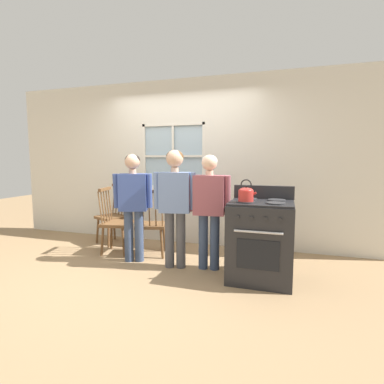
{
  "coord_description": "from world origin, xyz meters",
  "views": [
    {
      "loc": [
        1.65,
        -3.32,
        1.41
      ],
      "look_at": [
        0.53,
        0.21,
        1.0
      ],
      "focal_mm": 28.0,
      "sensor_mm": 36.0,
      "label": 1
    }
  ],
  "objects_px": {
    "chair_center_cluster": "(151,225)",
    "person_teen_center": "(175,196)",
    "chair_by_window": "(112,217)",
    "stove": "(261,240)",
    "kettle": "(246,194)",
    "potted_plant": "(183,184)",
    "handbag": "(124,194)",
    "chair_near_wall": "(115,223)",
    "person_adult_right": "(209,202)",
    "person_elderly_left": "(133,197)"
  },
  "relations": [
    {
      "from": "chair_center_cluster",
      "to": "person_teen_center",
      "type": "relative_size",
      "value": 0.65
    },
    {
      "from": "chair_by_window",
      "to": "stove",
      "type": "distance_m",
      "value": 2.63
    },
    {
      "from": "person_teen_center",
      "to": "kettle",
      "type": "xyz_separation_m",
      "value": [
        0.93,
        -0.2,
        0.09
      ]
    },
    {
      "from": "stove",
      "to": "kettle",
      "type": "relative_size",
      "value": 4.39
    },
    {
      "from": "chair_by_window",
      "to": "chair_center_cluster",
      "type": "xyz_separation_m",
      "value": [
        0.9,
        -0.39,
        0.0
      ]
    },
    {
      "from": "potted_plant",
      "to": "handbag",
      "type": "xyz_separation_m",
      "value": [
        -1.04,
        -0.12,
        -0.19
      ]
    },
    {
      "from": "handbag",
      "to": "person_teen_center",
      "type": "bearing_deg",
      "value": -36.27
    },
    {
      "from": "chair_by_window",
      "to": "chair_center_cluster",
      "type": "distance_m",
      "value": 0.98
    },
    {
      "from": "potted_plant",
      "to": "chair_by_window",
      "type": "bearing_deg",
      "value": -163.88
    },
    {
      "from": "chair_center_cluster",
      "to": "handbag",
      "type": "distance_m",
      "value": 1.07
    },
    {
      "from": "chair_by_window",
      "to": "chair_near_wall",
      "type": "xyz_separation_m",
      "value": [
        0.33,
        -0.44,
        0.0
      ]
    },
    {
      "from": "chair_by_window",
      "to": "chair_center_cluster",
      "type": "bearing_deg",
      "value": 2.12
    },
    {
      "from": "chair_center_cluster",
      "to": "person_teen_center",
      "type": "height_order",
      "value": "person_teen_center"
    },
    {
      "from": "chair_center_cluster",
      "to": "person_adult_right",
      "type": "bearing_deg",
      "value": 147.28
    },
    {
      "from": "person_teen_center",
      "to": "potted_plant",
      "type": "bearing_deg",
      "value": 93.54
    },
    {
      "from": "chair_by_window",
      "to": "stove",
      "type": "height_order",
      "value": "stove"
    },
    {
      "from": "chair_center_cluster",
      "to": "kettle",
      "type": "xyz_separation_m",
      "value": [
        1.44,
        -0.56,
        0.58
      ]
    },
    {
      "from": "chair_center_cluster",
      "to": "person_teen_center",
      "type": "bearing_deg",
      "value": 128.94
    },
    {
      "from": "kettle",
      "to": "person_teen_center",
      "type": "bearing_deg",
      "value": 167.64
    },
    {
      "from": "person_elderly_left",
      "to": "potted_plant",
      "type": "xyz_separation_m",
      "value": [
        0.36,
        1.03,
        0.11
      ]
    },
    {
      "from": "handbag",
      "to": "potted_plant",
      "type": "bearing_deg",
      "value": 6.54
    },
    {
      "from": "person_adult_right",
      "to": "potted_plant",
      "type": "relative_size",
      "value": 5.84
    },
    {
      "from": "chair_near_wall",
      "to": "person_adult_right",
      "type": "xyz_separation_m",
      "value": [
        1.51,
        -0.24,
        0.43
      ]
    },
    {
      "from": "chair_near_wall",
      "to": "person_adult_right",
      "type": "distance_m",
      "value": 1.59
    },
    {
      "from": "person_adult_right",
      "to": "kettle",
      "type": "height_order",
      "value": "person_adult_right"
    },
    {
      "from": "chair_center_cluster",
      "to": "person_adult_right",
      "type": "distance_m",
      "value": 1.07
    },
    {
      "from": "chair_center_cluster",
      "to": "stove",
      "type": "distance_m",
      "value": 1.65
    },
    {
      "from": "person_teen_center",
      "to": "chair_center_cluster",
      "type": "bearing_deg",
      "value": 134.63
    },
    {
      "from": "person_adult_right",
      "to": "handbag",
      "type": "distance_m",
      "value": 1.96
    },
    {
      "from": "person_adult_right",
      "to": "stove",
      "type": "bearing_deg",
      "value": -18.04
    },
    {
      "from": "person_elderly_left",
      "to": "stove",
      "type": "xyz_separation_m",
      "value": [
        1.71,
        -0.12,
        -0.42
      ]
    },
    {
      "from": "chair_by_window",
      "to": "person_teen_center",
      "type": "xyz_separation_m",
      "value": [
        1.41,
        -0.75,
        0.49
      ]
    },
    {
      "from": "kettle",
      "to": "potted_plant",
      "type": "height_order",
      "value": "kettle"
    },
    {
      "from": "chair_center_cluster",
      "to": "handbag",
      "type": "xyz_separation_m",
      "value": [
        -0.8,
        0.61,
        0.37
      ]
    },
    {
      "from": "chair_by_window",
      "to": "chair_center_cluster",
      "type": "height_order",
      "value": "same"
    },
    {
      "from": "person_adult_right",
      "to": "kettle",
      "type": "bearing_deg",
      "value": -34.81
    },
    {
      "from": "stove",
      "to": "chair_by_window",
      "type": "bearing_deg",
      "value": 161.81
    },
    {
      "from": "person_teen_center",
      "to": "kettle",
      "type": "height_order",
      "value": "person_teen_center"
    },
    {
      "from": "chair_center_cluster",
      "to": "potted_plant",
      "type": "relative_size",
      "value": 3.94
    },
    {
      "from": "chair_center_cluster",
      "to": "person_adult_right",
      "type": "height_order",
      "value": "person_adult_right"
    },
    {
      "from": "person_teen_center",
      "to": "person_elderly_left",
      "type": "bearing_deg",
      "value": 165.11
    },
    {
      "from": "person_teen_center",
      "to": "person_adult_right",
      "type": "xyz_separation_m",
      "value": [
        0.43,
        0.07,
        -0.06
      ]
    },
    {
      "from": "chair_center_cluster",
      "to": "person_elderly_left",
      "type": "distance_m",
      "value": 0.55
    },
    {
      "from": "chair_center_cluster",
      "to": "person_elderly_left",
      "type": "relative_size",
      "value": 0.67
    },
    {
      "from": "person_adult_right",
      "to": "chair_near_wall",
      "type": "bearing_deg",
      "value": 165.59
    },
    {
      "from": "stove",
      "to": "chair_center_cluster",
      "type": "bearing_deg",
      "value": 165.04
    },
    {
      "from": "person_elderly_left",
      "to": "person_teen_center",
      "type": "height_order",
      "value": "person_teen_center"
    },
    {
      "from": "person_adult_right",
      "to": "potted_plant",
      "type": "bearing_deg",
      "value": 119.48
    },
    {
      "from": "person_adult_right",
      "to": "handbag",
      "type": "bearing_deg",
      "value": 147.59
    },
    {
      "from": "stove",
      "to": "person_teen_center",
      "type": "bearing_deg",
      "value": 176.23
    }
  ]
}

